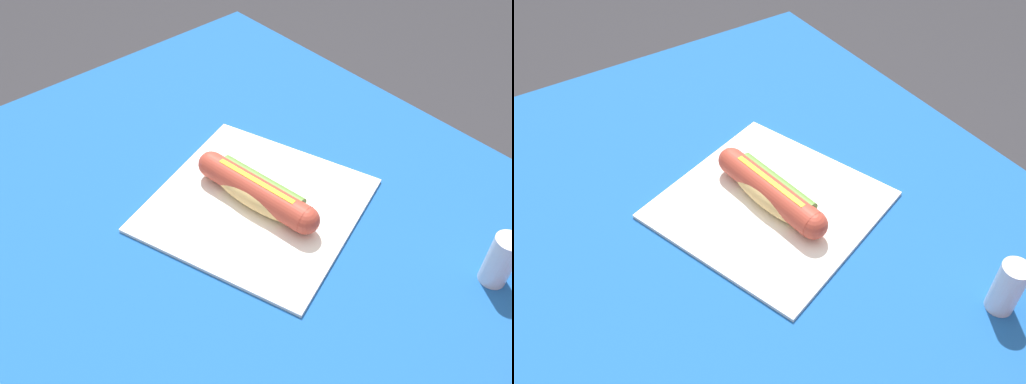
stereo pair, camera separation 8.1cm
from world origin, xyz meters
The scene contains 4 objects.
dining_table centered at (0.00, 0.00, 0.60)m, with size 1.13×0.83×0.74m.
paper_wrapper centered at (-0.05, 0.02, 0.74)m, with size 0.29×0.29×0.01m, color white.
hot_dog centered at (-0.05, 0.02, 0.77)m, with size 0.22×0.07×0.05m.
salt_shaker centered at (0.26, 0.17, 0.78)m, with size 0.04×0.04×0.08m, color silver.
Camera 1 is at (0.38, -0.36, 1.33)m, focal length 38.22 mm.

